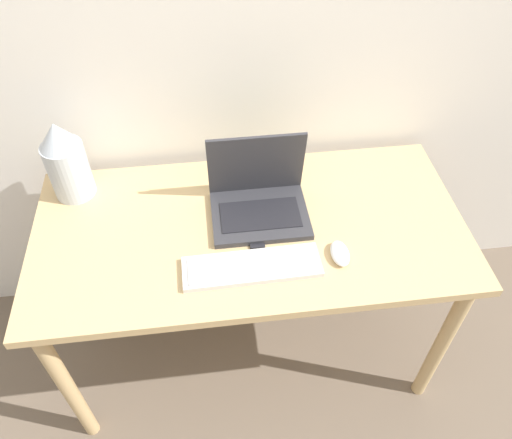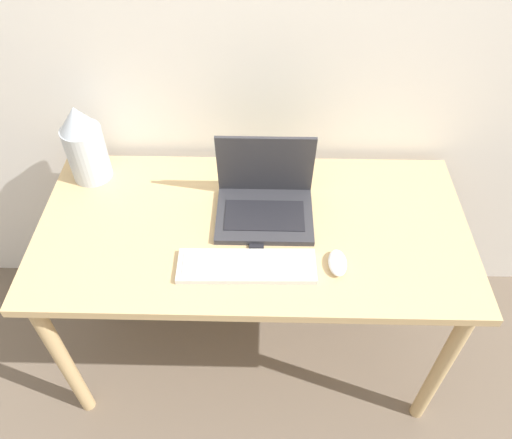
{
  "view_description": "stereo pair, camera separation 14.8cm",
  "coord_description": "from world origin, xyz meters",
  "px_view_note": "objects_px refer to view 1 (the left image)",
  "views": [
    {
      "loc": [
        -0.11,
        -0.74,
        1.92
      ],
      "look_at": [
        0.01,
        0.27,
        0.84
      ],
      "focal_mm": 35.0,
      "sensor_mm": 36.0,
      "label": 1
    },
    {
      "loc": [
        0.03,
        -0.75,
        1.92
      ],
      "look_at": [
        0.01,
        0.27,
        0.84
      ],
      "focal_mm": 35.0,
      "sensor_mm": 36.0,
      "label": 2
    }
  ],
  "objects_px": {
    "vase": "(66,161)",
    "mp3_player": "(257,241)",
    "laptop": "(258,197)",
    "mouse": "(340,253)",
    "keyboard": "(252,267)"
  },
  "relations": [
    {
      "from": "vase",
      "to": "mp3_player",
      "type": "relative_size",
      "value": 4.39
    },
    {
      "from": "vase",
      "to": "mp3_player",
      "type": "xyz_separation_m",
      "value": [
        0.59,
        -0.3,
        -0.13
      ]
    },
    {
      "from": "laptop",
      "to": "vase",
      "type": "bearing_deg",
      "value": 165.35
    },
    {
      "from": "laptop",
      "to": "mouse",
      "type": "xyz_separation_m",
      "value": [
        0.22,
        -0.23,
        -0.04
      ]
    },
    {
      "from": "mp3_player",
      "to": "laptop",
      "type": "bearing_deg",
      "value": 80.53
    },
    {
      "from": "laptop",
      "to": "keyboard",
      "type": "xyz_separation_m",
      "value": [
        -0.05,
        -0.25,
        -0.05
      ]
    },
    {
      "from": "mp3_player",
      "to": "vase",
      "type": "bearing_deg",
      "value": 152.82
    },
    {
      "from": "keyboard",
      "to": "mp3_player",
      "type": "xyz_separation_m",
      "value": [
        0.03,
        0.1,
        -0.01
      ]
    },
    {
      "from": "keyboard",
      "to": "mp3_player",
      "type": "bearing_deg",
      "value": 75.47
    },
    {
      "from": "mouse",
      "to": "vase",
      "type": "relative_size",
      "value": 0.35
    },
    {
      "from": "laptop",
      "to": "mp3_player",
      "type": "height_order",
      "value": "laptop"
    },
    {
      "from": "keyboard",
      "to": "vase",
      "type": "distance_m",
      "value": 0.7
    },
    {
      "from": "keyboard",
      "to": "mouse",
      "type": "distance_m",
      "value": 0.27
    },
    {
      "from": "laptop",
      "to": "mp3_player",
      "type": "xyz_separation_m",
      "value": [
        -0.02,
        -0.14,
        -0.05
      ]
    },
    {
      "from": "mouse",
      "to": "keyboard",
      "type": "bearing_deg",
      "value": -176.9
    }
  ]
}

